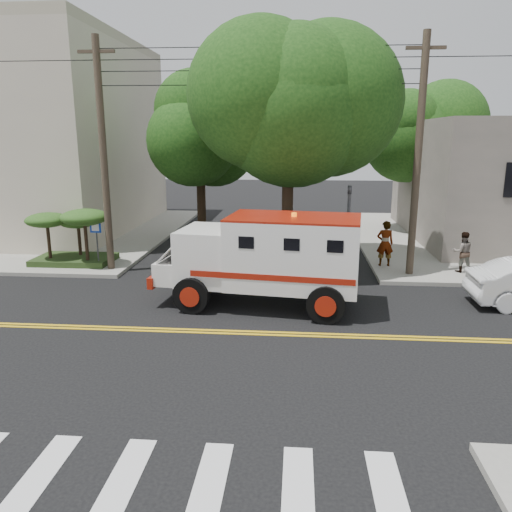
{
  "coord_description": "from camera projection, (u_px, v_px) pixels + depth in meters",
  "views": [
    {
      "loc": [
        1.91,
        -13.01,
        5.38
      ],
      "look_at": [
        0.59,
        2.59,
        1.6
      ],
      "focal_mm": 35.0,
      "sensor_mm": 36.0,
      "label": 1
    }
  ],
  "objects": [
    {
      "name": "tree_main",
      "position": [
        301.0,
        85.0,
        18.19
      ],
      "size": [
        6.08,
        5.7,
        9.85
      ],
      "color": "black",
      "rests_on": "ground"
    },
    {
      "name": "ground",
      "position": [
        227.0,
        332.0,
        14.02
      ],
      "size": [
        100.0,
        100.0,
        0.0
      ],
      "primitive_type": "plane",
      "color": "black",
      "rests_on": "ground"
    },
    {
      "name": "armored_truck",
      "position": [
        267.0,
        255.0,
        15.83
      ],
      "size": [
        6.75,
        3.3,
        2.96
      ],
      "rotation": [
        0.0,
        0.0,
        -0.13
      ],
      "color": "white",
      "rests_on": "ground"
    },
    {
      "name": "traffic_signal",
      "position": [
        348.0,
        223.0,
        18.61
      ],
      "size": [
        0.15,
        0.18,
        3.6
      ],
      "color": "#3F3F42",
      "rests_on": "ground"
    },
    {
      "name": "utility_pole_left",
      "position": [
        104.0,
        159.0,
        19.24
      ],
      "size": [
        0.28,
        0.28,
        9.0
      ],
      "primitive_type": "cylinder",
      "color": "#382D23",
      "rests_on": "ground"
    },
    {
      "name": "accessibility_sign",
      "position": [
        97.0,
        238.0,
        20.19
      ],
      "size": [
        0.45,
        0.1,
        2.02
      ],
      "color": "#3F3F42",
      "rests_on": "ground"
    },
    {
      "name": "pedestrian_a",
      "position": [
        385.0,
        243.0,
        20.42
      ],
      "size": [
        0.7,
        0.47,
        1.88
      ],
      "primitive_type": "imported",
      "rotation": [
        0.0,
        0.0,
        3.17
      ],
      "color": "gray",
      "rests_on": "sidewalk_ne"
    },
    {
      "name": "palm_planter",
      "position": [
        71.0,
        228.0,
        20.66
      ],
      "size": [
        3.52,
        2.63,
        2.36
      ],
      "color": "#1E3314",
      "rests_on": "sidewalk_nw"
    },
    {
      "name": "tree_right",
      "position": [
        427.0,
        122.0,
        27.14
      ],
      "size": [
        4.8,
        4.5,
        8.2
      ],
      "color": "black",
      "rests_on": "ground"
    },
    {
      "name": "sidewalk_nw",
      "position": [
        24.0,
        232.0,
        28.18
      ],
      "size": [
        17.0,
        17.0,
        0.15
      ],
      "primitive_type": "cube",
      "color": "gray",
      "rests_on": "ground"
    },
    {
      "name": "utility_pole_right",
      "position": [
        418.0,
        160.0,
        18.46
      ],
      "size": [
        0.28,
        0.28,
        9.0
      ],
      "primitive_type": "cylinder",
      "color": "#382D23",
      "rests_on": "ground"
    },
    {
      "name": "tree_left",
      "position": [
        205.0,
        128.0,
        24.31
      ],
      "size": [
        4.48,
        4.2,
        7.7
      ],
      "color": "black",
      "rests_on": "ground"
    },
    {
      "name": "pedestrian_b",
      "position": [
        463.0,
        252.0,
        19.52
      ],
      "size": [
        0.79,
        0.62,
        1.6
      ],
      "primitive_type": "imported",
      "rotation": [
        0.0,
        0.0,
        3.13
      ],
      "color": "gray",
      "rests_on": "sidewalk_ne"
    }
  ]
}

